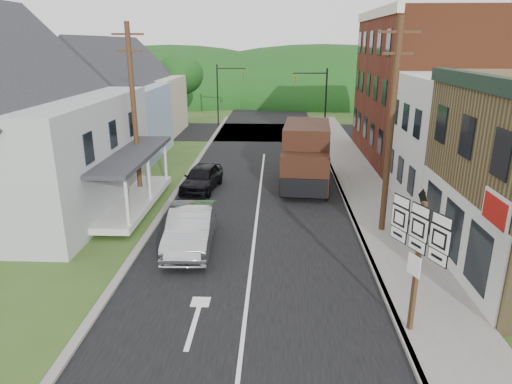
# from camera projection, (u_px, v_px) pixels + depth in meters

# --- Properties ---
(ground) EXTENTS (120.00, 120.00, 0.00)m
(ground) POSITION_uv_depth(u_px,v_px,m) (251.00, 266.00, 17.16)
(ground) COLOR #2D4719
(ground) RESTS_ON ground
(road) EXTENTS (9.00, 90.00, 0.02)m
(road) POSITION_uv_depth(u_px,v_px,m) (260.00, 186.00, 26.65)
(road) COLOR black
(road) RESTS_ON ground
(cross_road) EXTENTS (60.00, 9.00, 0.02)m
(cross_road) POSITION_uv_depth(u_px,v_px,m) (267.00, 132.00, 42.78)
(cross_road) COLOR black
(cross_road) RESTS_ON ground
(sidewalk_right) EXTENTS (2.80, 55.00, 0.15)m
(sidewalk_right) POSITION_uv_depth(u_px,v_px,m) (369.00, 198.00, 24.48)
(sidewalk_right) COLOR slate
(sidewalk_right) RESTS_ON ground
(curb_right) EXTENTS (0.20, 55.00, 0.15)m
(curb_right) POSITION_uv_depth(u_px,v_px,m) (344.00, 197.00, 24.53)
(curb_right) COLOR slate
(curb_right) RESTS_ON ground
(curb_left) EXTENTS (0.30, 55.00, 0.12)m
(curb_left) POSITION_uv_depth(u_px,v_px,m) (174.00, 195.00, 24.93)
(curb_left) COLOR slate
(curb_left) RESTS_ON ground
(storefront_white) EXTENTS (8.00, 7.00, 6.50)m
(storefront_white) POSITION_uv_depth(u_px,v_px,m) (484.00, 142.00, 22.78)
(storefront_white) COLOR silver
(storefront_white) RESTS_ON ground
(storefront_red) EXTENTS (8.00, 12.00, 10.00)m
(storefront_red) POSITION_uv_depth(u_px,v_px,m) (429.00, 88.00, 31.25)
(storefront_red) COLOR brown
(storefront_red) RESTS_ON ground
(house_gray) EXTENTS (10.20, 12.24, 8.35)m
(house_gray) POSITION_uv_depth(u_px,v_px,m) (10.00, 124.00, 22.03)
(house_gray) COLOR #AAADAF
(house_gray) RESTS_ON ground
(house_blue) EXTENTS (7.14, 8.16, 7.28)m
(house_blue) POSITION_uv_depth(u_px,v_px,m) (111.00, 106.00, 32.60)
(house_blue) COLOR #8B9DBE
(house_blue) RESTS_ON ground
(house_cream) EXTENTS (7.14, 8.16, 7.28)m
(house_cream) POSITION_uv_depth(u_px,v_px,m) (140.00, 93.00, 41.16)
(house_cream) COLOR #B8AE8F
(house_cream) RESTS_ON ground
(utility_pole_right) EXTENTS (1.60, 0.26, 9.00)m
(utility_pole_right) POSITION_uv_depth(u_px,v_px,m) (391.00, 128.00, 18.79)
(utility_pole_right) COLOR #472D19
(utility_pole_right) RESTS_ON ground
(utility_pole_left) EXTENTS (1.60, 0.26, 9.00)m
(utility_pole_left) POSITION_uv_depth(u_px,v_px,m) (134.00, 111.00, 23.57)
(utility_pole_left) COLOR #472D19
(utility_pole_left) RESTS_ON ground
(traffic_signal_right) EXTENTS (2.87, 0.20, 6.00)m
(traffic_signal_right) POSITION_uv_depth(u_px,v_px,m) (318.00, 96.00, 38.10)
(traffic_signal_right) COLOR black
(traffic_signal_right) RESTS_ON ground
(traffic_signal_left) EXTENTS (2.87, 0.20, 6.00)m
(traffic_signal_left) POSITION_uv_depth(u_px,v_px,m) (224.00, 88.00, 45.11)
(traffic_signal_left) COLOR black
(traffic_signal_left) RESTS_ON ground
(tree_left_c) EXTENTS (5.80, 5.80, 8.41)m
(tree_left_c) POSITION_uv_depth(u_px,v_px,m) (19.00, 71.00, 35.08)
(tree_left_c) COLOR #382616
(tree_left_c) RESTS_ON ground
(tree_left_d) EXTENTS (4.80, 4.80, 6.94)m
(tree_left_d) POSITION_uv_depth(u_px,v_px,m) (180.00, 75.00, 46.38)
(tree_left_d) COLOR #382616
(tree_left_d) RESTS_ON ground
(forested_ridge) EXTENTS (90.00, 30.00, 16.00)m
(forested_ridge) POSITION_uv_depth(u_px,v_px,m) (271.00, 98.00, 69.35)
(forested_ridge) COLOR #11340F
(forested_ridge) RESTS_ON ground
(silver_sedan) EXTENTS (1.99, 5.06, 1.64)m
(silver_sedan) POSITION_uv_depth(u_px,v_px,m) (191.00, 228.00, 18.53)
(silver_sedan) COLOR #A2A3A7
(silver_sedan) RESTS_ON ground
(dark_sedan) EXTENTS (2.23, 4.40, 1.44)m
(dark_sedan) POSITION_uv_depth(u_px,v_px,m) (202.00, 178.00, 25.79)
(dark_sedan) COLOR black
(dark_sedan) RESTS_ON ground
(delivery_van) EXTENTS (3.08, 6.54, 3.56)m
(delivery_van) POSITION_uv_depth(u_px,v_px,m) (306.00, 155.00, 26.33)
(delivery_van) COLOR black
(delivery_van) RESTS_ON ground
(route_sign_cluster) EXTENTS (0.97, 2.06, 3.88)m
(route_sign_cluster) POSITION_uv_depth(u_px,v_px,m) (417.00, 250.00, 12.36)
(route_sign_cluster) COLOR #472D19
(route_sign_cluster) RESTS_ON sidewalk_right
(warning_sign) EXTENTS (0.16, 0.71, 2.60)m
(warning_sign) POSITION_uv_depth(u_px,v_px,m) (422.00, 211.00, 17.57)
(warning_sign) COLOR black
(warning_sign) RESTS_ON sidewalk_right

